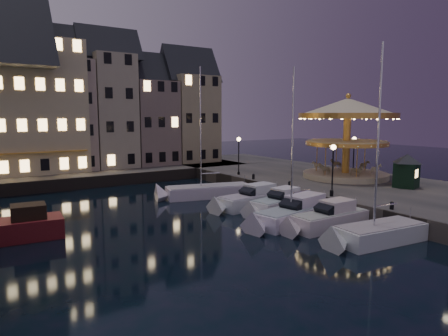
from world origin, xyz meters
TOP-DOWN VIEW (x-y plane):
  - ground at (0.00, 0.00)m, footprint 160.00×160.00m
  - quay_east at (14.00, 6.00)m, footprint 16.00×56.00m
  - quay_north at (-8.00, 28.00)m, footprint 44.00×12.00m
  - quaywall_e at (6.00, 6.00)m, footprint 0.15×44.00m
  - quaywall_n at (-6.00, 22.00)m, footprint 48.00×0.15m
  - streetlamp_b at (7.20, 1.00)m, footprint 0.44×0.44m
  - streetlamp_c at (7.20, 14.50)m, footprint 0.44×0.44m
  - streetlamp_d at (18.50, 8.00)m, footprint 0.44×0.44m
  - bollard_a at (6.60, -5.00)m, footprint 0.30×0.30m
  - bollard_b at (6.60, 0.50)m, footprint 0.30×0.30m
  - bollard_c at (6.60, 5.50)m, footprint 0.30×0.30m
  - bollard_d at (6.60, 11.00)m, footprint 0.30×0.30m
  - townhouse_nb at (-14.05, 30.00)m, footprint 6.16×8.00m
  - townhouse_nc at (-8.00, 30.00)m, footprint 6.82×8.00m
  - townhouse_nd at (-2.25, 30.00)m, footprint 5.50×8.00m
  - townhouse_ne at (3.20, 30.00)m, footprint 6.16×8.00m
  - townhouse_nf at (9.25, 30.00)m, footprint 6.82×8.00m
  - hotel_corner at (-14.00, 30.00)m, footprint 17.60×9.00m
  - motorboat_a at (2.46, -6.62)m, footprint 7.07×2.95m
  - motorboat_b at (2.39, -2.80)m, footprint 6.97×1.98m
  - motorboat_c at (1.66, -0.39)m, footprint 8.84×3.64m
  - motorboat_d at (2.67, 2.69)m, footprint 6.45×2.95m
  - motorboat_e at (1.86, 5.28)m, footprint 7.58×2.83m
  - motorboat_f at (0.69, 11.16)m, footprint 9.23×4.50m
  - red_fishing_boat at (-16.46, 6.32)m, footprint 7.15×2.97m
  - carousel at (15.42, 6.51)m, footprint 10.09×10.09m
  - ticket_kiosk at (15.38, -0.47)m, footprint 2.98×2.98m

SIDE VIEW (x-z plane):
  - ground at x=0.00m, z-range 0.00..0.00m
  - motorboat_f at x=0.69m, z-range -5.61..6.67m
  - motorboat_a at x=2.46m, z-range -5.31..6.38m
  - motorboat_d at x=2.67m, z-range -0.44..1.71m
  - motorboat_b at x=2.39m, z-range -0.44..1.71m
  - motorboat_e at x=1.86m, z-range -0.44..1.71m
  - quay_east at x=14.00m, z-range 0.00..1.30m
  - quay_north at x=-8.00m, z-range 0.00..1.30m
  - quaywall_e at x=6.00m, z-range 0.00..1.30m
  - quaywall_n at x=-6.00m, z-range 0.00..1.30m
  - motorboat_c at x=1.66m, z-range -5.17..6.52m
  - red_fishing_boat at x=-16.46m, z-range -2.21..3.59m
  - bollard_a at x=6.60m, z-range 1.32..1.89m
  - bollard_b at x=6.60m, z-range 1.32..1.89m
  - bollard_c at x=6.60m, z-range 1.32..1.89m
  - bollard_d at x=6.60m, z-range 1.32..1.89m
  - ticket_kiosk at x=15.38m, z-range 1.63..5.13m
  - streetlamp_b at x=7.20m, z-range 1.93..6.10m
  - streetlamp_c at x=7.20m, z-range 1.93..6.10m
  - streetlamp_d at x=18.50m, z-range 1.93..6.10m
  - carousel at x=15.42m, z-range 2.70..11.53m
  - townhouse_ne at x=3.20m, z-range 1.38..14.18m
  - townhouse_nb at x=-14.05m, z-range 1.38..15.18m
  - townhouse_nf at x=9.25m, z-range 1.38..15.18m
  - townhouse_nc at x=-8.00m, z-range 1.38..16.18m
  - townhouse_nd at x=-2.25m, z-range 1.38..17.18m
  - hotel_corner at x=-14.00m, z-range 1.38..18.18m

